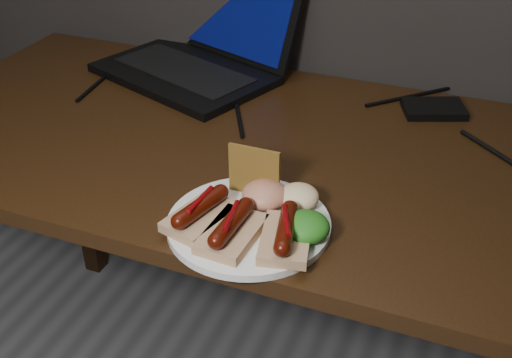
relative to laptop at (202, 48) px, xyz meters
name	(u,v)px	position (x,y,z in m)	size (l,w,h in m)	color
desk	(248,181)	(0.22, -0.27, -0.14)	(1.40, 0.70, 0.75)	black
laptop	(202,48)	(0.00, 0.00, 0.00)	(0.48, 0.45, 0.25)	black
hard_drive	(434,109)	(0.53, -0.02, -0.05)	(0.12, 0.08, 0.02)	black
desk_cables	(292,105)	(0.26, -0.11, -0.05)	(0.90, 0.38, 0.01)	black
plate	(249,224)	(0.33, -0.52, -0.05)	(0.25, 0.25, 0.01)	white
bread_sausage_left	(201,213)	(0.26, -0.55, -0.03)	(0.10, 0.13, 0.04)	#E3B485
bread_sausage_center	(232,229)	(0.32, -0.57, -0.03)	(0.08, 0.12, 0.04)	#E3B485
bread_sausage_right	(286,234)	(0.40, -0.55, -0.03)	(0.09, 0.13, 0.04)	#E3B485
crispbread	(254,171)	(0.31, -0.45, 0.00)	(0.09, 0.01, 0.09)	olive
salad_greens	(306,227)	(0.42, -0.53, -0.02)	(0.07, 0.07, 0.04)	#1A6013
salsa_mound	(265,194)	(0.34, -0.47, -0.02)	(0.07, 0.07, 0.04)	#AB1911
coleslaw_mound	(299,197)	(0.39, -0.46, -0.02)	(0.06, 0.06, 0.04)	white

